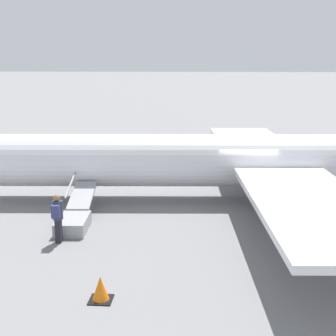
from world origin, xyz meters
TOP-DOWN VIEW (x-y plane):
  - ground_plane at (0.00, 0.00)m, footprint 600.00×600.00m
  - airplane_main at (-0.88, -0.06)m, footprint 29.30×22.36m
  - boarding_stairs at (6.78, 4.22)m, footprint 1.32×4.08m
  - passenger at (6.91, 5.84)m, footprint 0.36×0.55m
  - traffic_cone_near_stairs at (4.55, 9.74)m, footprint 0.61×0.61m

SIDE VIEW (x-z plane):
  - ground_plane at x=0.00m, z-range 0.00..0.00m
  - traffic_cone_near_stairs at x=4.55m, z-range -0.02..0.65m
  - boarding_stairs at x=6.78m, z-range -0.43..1.16m
  - passenger at x=6.91m, z-range 0.13..1.87m
  - airplane_main at x=-0.88m, z-range -1.25..4.94m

